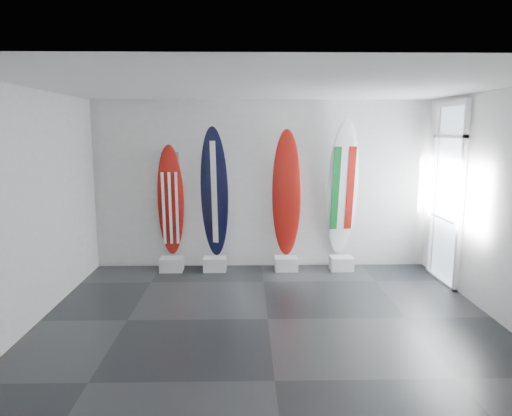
{
  "coord_description": "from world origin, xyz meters",
  "views": [
    {
      "loc": [
        -0.28,
        -5.83,
        2.47
      ],
      "look_at": [
        -0.13,
        1.4,
        1.26
      ],
      "focal_mm": 32.68,
      "sensor_mm": 36.0,
      "label": 1
    }
  ],
  "objects_px": {
    "surfboard_navy": "(214,193)",
    "surfboard_swiss": "(287,194)",
    "surfboard_usa": "(171,201)",
    "surfboard_italy": "(343,189)"
  },
  "relations": [
    {
      "from": "surfboard_navy",
      "to": "surfboard_swiss",
      "type": "distance_m",
      "value": 1.27
    },
    {
      "from": "surfboard_navy",
      "to": "surfboard_swiss",
      "type": "relative_size",
      "value": 1.02
    },
    {
      "from": "surfboard_usa",
      "to": "surfboard_swiss",
      "type": "height_order",
      "value": "surfboard_swiss"
    },
    {
      "from": "surfboard_swiss",
      "to": "surfboard_italy",
      "type": "xyz_separation_m",
      "value": [
        0.99,
        0.0,
        0.08
      ]
    },
    {
      "from": "surfboard_navy",
      "to": "surfboard_usa",
      "type": "bearing_deg",
      "value": -161.46
    },
    {
      "from": "surfboard_navy",
      "to": "surfboard_swiss",
      "type": "height_order",
      "value": "surfboard_navy"
    },
    {
      "from": "surfboard_navy",
      "to": "surfboard_swiss",
      "type": "xyz_separation_m",
      "value": [
        1.27,
        0.0,
        -0.02
      ]
    },
    {
      "from": "surfboard_usa",
      "to": "surfboard_navy",
      "type": "xyz_separation_m",
      "value": [
        0.77,
        0.0,
        0.15
      ]
    },
    {
      "from": "surfboard_swiss",
      "to": "surfboard_italy",
      "type": "bearing_deg",
      "value": 8.76
    },
    {
      "from": "surfboard_usa",
      "to": "surfboard_swiss",
      "type": "xyz_separation_m",
      "value": [
        2.04,
        0.0,
        0.13
      ]
    }
  ]
}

